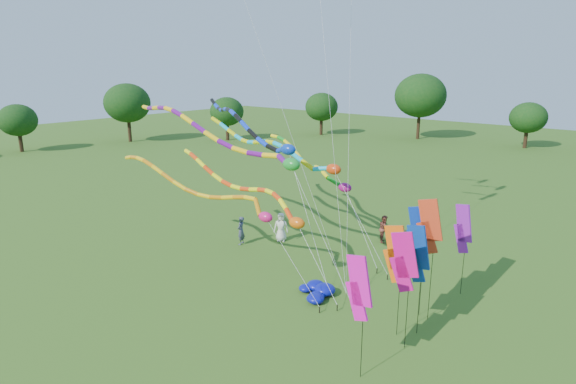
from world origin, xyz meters
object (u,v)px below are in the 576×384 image
Objects in this scene: tube_kite_orange at (206,191)px; person_c at (384,229)px; tube_kite_red at (252,193)px; blue_nylon_heap at (315,294)px; person_a at (281,227)px; person_b at (241,231)px.

person_c is at bearing 62.38° from tube_kite_orange.
blue_nylon_heap is (5.32, -1.29, -3.84)m from tube_kite_red.
tube_kite_red is 7.28× the size of blue_nylon_heap.
blue_nylon_heap is 7.97m from person_a.
tube_kite_orange reaches higher than person_c.
person_c is at bearing 4.75° from person_a.
blue_nylon_heap is 8.34m from person_b.
tube_kite_red is at bearing 166.33° from blue_nylon_heap.
blue_nylon_heap is 1.07× the size of person_c.
tube_kite_orange reaches higher than tube_kite_red.
blue_nylon_heap is at bearing 48.86° from person_b.
blue_nylon_heap is 1.03× the size of person_b.
tube_kite_red is at bearing 37.55° from person_b.
tube_kite_red is 7.53× the size of person_b.
person_b is (-2.50, 1.50, -3.18)m from tube_kite_red.
person_c is (4.11, 7.59, -3.21)m from tube_kite_red.
tube_kite_orange is 7.37× the size of blue_nylon_heap.
person_b is at bearing 110.86° from tube_kite_orange.
person_a is (-6.30, 4.84, 0.69)m from blue_nylon_heap.
tube_kite_orange is 7.62× the size of person_b.
person_a is (-0.98, 3.55, -3.15)m from tube_kite_red.
person_a is 1.04× the size of person_b.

